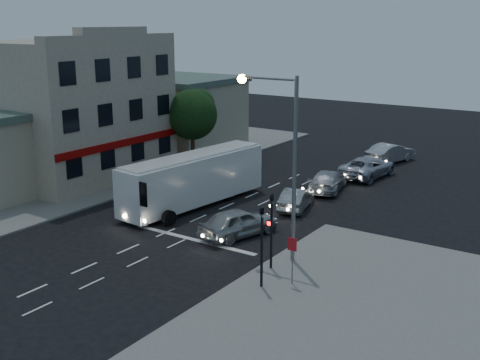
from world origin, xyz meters
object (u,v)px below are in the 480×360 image
Objects in this scene: tour_bus at (194,178)px; traffic_signal_main at (271,222)px; car_suv at (238,222)px; regulatory_sign at (292,253)px; car_sedan_b at (328,181)px; traffic_signal_side at (262,237)px; car_extra at (390,153)px; car_sedan_a at (296,199)px; car_sedan_c at (367,167)px; street_tree at (192,112)px; streetlight at (283,147)px.

traffic_signal_main is at bearing -26.84° from tour_bus.
car_suv is 6.94m from regulatory_sign.
car_suv reaches higher than car_sedan_b.
tour_bus is 2.74× the size of traffic_signal_side.
car_suv is at bearing 132.56° from traffic_signal_side.
traffic_signal_side reaches higher than car_extra.
regulatory_sign is at bearing 103.52° from car_sedan_a.
car_suv is 1.15× the size of traffic_signal_main.
tour_bus reaches higher than car_sedan_b.
car_sedan_c is (0.86, 5.07, 0.05)m from car_sedan_b.
street_tree reaches higher than regulatory_sign.
street_tree is (-12.20, 5.08, 3.83)m from car_sedan_a.
car_suv is 1.15× the size of car_sedan_a.
street_tree is at bearing 135.50° from traffic_signal_side.
street_tree is (-17.51, 15.26, 2.90)m from regulatory_sign.
traffic_signal_main is at bearing 113.33° from car_extra.
car_suv reaches higher than car_sedan_c.
regulatory_sign is (4.64, -20.22, 0.83)m from car_sedan_c.
car_extra is (0.67, 21.86, -0.00)m from car_suv.
car_sedan_a is 13.76m from street_tree.
car_sedan_c is at bearing 102.92° from regulatory_sign.
car_extra is (0.38, 15.71, 0.13)m from car_sedan_a.
car_sedan_c is at bearing 98.70° from traffic_signal_main.
traffic_signal_main is 0.66× the size of street_tree.
car_suv is 21.87m from car_extra.
streetlight reaches higher than car_sedan_b.
car_sedan_b is 1.02× the size of car_extra.
traffic_signal_side is at bearing -70.51° from traffic_signal_main.
car_extra is 1.18× the size of traffic_signal_main.
regulatory_sign reaches higher than car_sedan_a.
car_sedan_b is at bearing 105.61° from traffic_signal_side.
car_sedan_b is at bearing 102.86° from car_extra.
traffic_signal_main is (3.60, -9.17, 1.75)m from car_sedan_a.
traffic_signal_side is at bearing 148.62° from car_suv.
streetlight reaches higher than traffic_signal_side.
car_suv is 16.78m from street_tree.
car_sedan_a is 15.71m from car_extra.
streetlight is at bearing 100.20° from traffic_signal_main.
traffic_signal_side is 1.61m from regulatory_sign.
car_sedan_c is 5.69m from car_extra.
street_tree reaches higher than car_sedan_a.
car_sedan_a is 4.97m from car_sedan_b.
street_tree is at bearing 26.07° from car_sedan_c.
tour_bus is 12.92m from traffic_signal_side.
car_sedan_b is 14.12m from streetlight.
street_tree reaches higher than traffic_signal_main.
traffic_signal_main reaches higher than car_suv.
street_tree is at bearing 138.92° from regulatory_sign.
tour_bus is 13.15m from regulatory_sign.
tour_bus is 2.03× the size of car_sedan_c.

